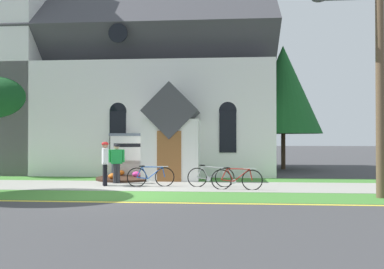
# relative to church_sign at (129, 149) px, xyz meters

# --- Properties ---
(ground) EXTENTS (140.00, 140.00, 0.00)m
(ground) POSITION_rel_church_sign_xyz_m (0.75, -0.42, -1.32)
(ground) COLOR #3D3D3F
(sidewalk_slab) EXTENTS (32.00, 2.78, 0.01)m
(sidewalk_slab) POSITION_rel_church_sign_xyz_m (-0.62, -2.46, -1.31)
(sidewalk_slab) COLOR #99968E
(sidewalk_slab) RESTS_ON ground
(grass_verge) EXTENTS (32.00, 1.93, 0.01)m
(grass_verge) POSITION_rel_church_sign_xyz_m (-0.62, -4.81, -1.32)
(grass_verge) COLOR #427F33
(grass_verge) RESTS_ON ground
(church_lawn) EXTENTS (24.00, 1.53, 0.01)m
(church_lawn) POSITION_rel_church_sign_xyz_m (-0.62, -0.31, -1.32)
(church_lawn) COLOR #427F33
(church_lawn) RESTS_ON ground
(curb_paint_stripe) EXTENTS (28.00, 0.16, 0.01)m
(curb_paint_stripe) POSITION_rel_church_sign_xyz_m (-0.62, -5.92, -1.32)
(curb_paint_stripe) COLOR yellow
(curb_paint_stripe) RESTS_ON ground
(church_building) EXTENTS (14.97, 10.29, 13.97)m
(church_building) POSITION_rel_church_sign_xyz_m (-1.11, 4.41, 3.63)
(church_building) COLOR white
(church_building) RESTS_ON ground
(church_sign) EXTENTS (1.77, 0.16, 2.02)m
(church_sign) POSITION_rel_church_sign_xyz_m (0.00, 0.00, 0.00)
(church_sign) COLOR slate
(church_sign) RESTS_ON ground
(flower_bed) EXTENTS (2.59, 2.59, 0.34)m
(flower_bed) POSITION_rel_church_sign_xyz_m (-0.02, -0.40, -1.25)
(flower_bed) COLOR #382319
(flower_bed) RESTS_ON ground
(bicycle_green) EXTENTS (1.74, 0.12, 0.84)m
(bicycle_green) POSITION_rel_church_sign_xyz_m (3.72, -2.57, -0.94)
(bicycle_green) COLOR black
(bicycle_green) RESTS_ON ground
(bicycle_red) EXTENTS (1.74, 0.34, 0.80)m
(bicycle_red) POSITION_rel_church_sign_xyz_m (1.49, -2.62, -0.94)
(bicycle_red) COLOR black
(bicycle_red) RESTS_ON ground
(bicycle_black) EXTENTS (1.79, 0.15, 0.80)m
(bicycle_black) POSITION_rel_church_sign_xyz_m (4.63, -3.26, -0.94)
(bicycle_black) COLOR black
(bicycle_black) RESTS_ON ground
(cyclist_in_orange_jersey) EXTENTS (0.37, 0.69, 1.66)m
(cyclist_in_orange_jersey) POSITION_rel_church_sign_xyz_m (-0.26, -2.57, -0.35)
(cyclist_in_orange_jersey) COLOR black
(cyclist_in_orange_jersey) RESTS_ON ground
(cyclist_in_yellow_jersey) EXTENTS (0.62, 0.35, 1.57)m
(cyclist_in_yellow_jersey) POSITION_rel_church_sign_xyz_m (-0.04, -1.77, -0.41)
(cyclist_in_yellow_jersey) COLOR #2D2D33
(cyclist_in_yellow_jersey) RESTS_ON ground
(utility_pole) EXTENTS (3.12, 0.28, 8.47)m
(utility_pole) POSITION_rel_church_sign_xyz_m (8.77, -4.63, 3.38)
(utility_pole) COLOR brown
(utility_pole) RESTS_ON ground
(roadside_conifer) EXTENTS (4.38, 4.38, 7.20)m
(roadside_conifer) POSITION_rel_church_sign_xyz_m (7.79, 5.27, 3.31)
(roadside_conifer) COLOR #3D2D1E
(roadside_conifer) RESTS_ON ground
(yard_deciduous_tree) EXTENTS (4.25, 4.25, 5.03)m
(yard_deciduous_tree) POSITION_rel_church_sign_xyz_m (-6.68, 1.80, 2.42)
(yard_deciduous_tree) COLOR #4C3823
(yard_deciduous_tree) RESTS_ON ground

